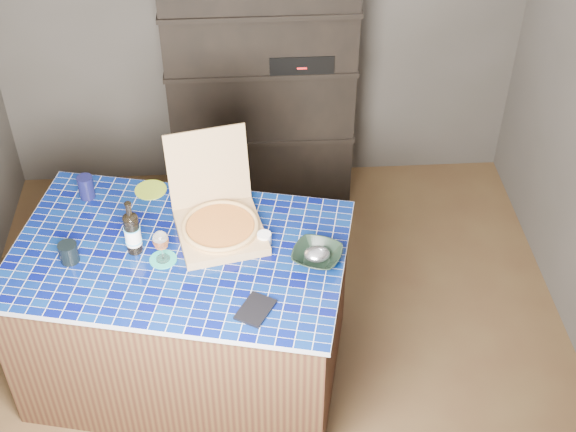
{
  "coord_description": "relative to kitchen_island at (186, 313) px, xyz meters",
  "views": [
    {
      "loc": [
        -0.11,
        -3.01,
        3.63
      ],
      "look_at": [
        0.08,
        0.0,
        1.05
      ],
      "focal_mm": 50.0,
      "sensor_mm": 36.0,
      "label": 1
    }
  ],
  "objects": [
    {
      "name": "white_jar",
      "position": [
        0.43,
        0.03,
        0.48
      ],
      "size": [
        0.07,
        0.07,
        0.06
      ],
      "primitive_type": "cylinder",
      "color": "white",
      "rests_on": "kitchen_island"
    },
    {
      "name": "shelving_unit",
      "position": [
        0.48,
        1.6,
        0.45
      ],
      "size": [
        1.2,
        0.41,
        1.8
      ],
      "color": "black",
      "rests_on": "floor"
    },
    {
      "name": "kitchen_island",
      "position": [
        0.0,
        0.0,
        0.0
      ],
      "size": [
        1.85,
        1.39,
        0.91
      ],
      "rotation": [
        0.0,
        0.0,
        -0.22
      ],
      "color": "#4E361E",
      "rests_on": "floor"
    },
    {
      "name": "wine_glass",
      "position": [
        -0.07,
        -0.06,
        0.58
      ],
      "size": [
        0.08,
        0.08,
        0.18
      ],
      "color": "white",
      "rests_on": "teal_trivet"
    },
    {
      "name": "pizza_box",
      "position": [
        0.21,
        0.13,
        0.52
      ],
      "size": [
        0.52,
        0.59,
        0.46
      ],
      "rotation": [
        0.0,
        0.0,
        0.21
      ],
      "color": "tan",
      "rests_on": "kitchen_island"
    },
    {
      "name": "foil_contents",
      "position": [
        0.68,
        -0.11,
        0.49
      ],
      "size": [
        0.13,
        0.11,
        0.06
      ],
      "primitive_type": "ellipsoid",
      "color": "silver",
      "rests_on": "bowl"
    },
    {
      "name": "dvd_case",
      "position": [
        0.37,
        -0.43,
        0.46
      ],
      "size": [
        0.21,
        0.23,
        0.01
      ],
      "primitive_type": "cube",
      "rotation": [
        0.0,
        0.0,
        -0.53
      ],
      "color": "black",
      "rests_on": "kitchen_island"
    },
    {
      "name": "teal_trivet",
      "position": [
        -0.07,
        -0.06,
        0.46
      ],
      "size": [
        0.14,
        0.14,
        0.01
      ],
      "primitive_type": "cylinder",
      "color": "teal",
      "rests_on": "kitchen_island"
    },
    {
      "name": "navy_cup",
      "position": [
        -0.5,
        0.46,
        0.52
      ],
      "size": [
        0.08,
        0.08,
        0.13
      ],
      "primitive_type": "cylinder",
      "color": "black",
      "rests_on": "kitchen_island"
    },
    {
      "name": "tumbler",
      "position": [
        -0.52,
        -0.04,
        0.51
      ],
      "size": [
        0.09,
        0.09,
        0.1
      ],
      "primitive_type": "cylinder",
      "color": "black",
      "rests_on": "kitchen_island"
    },
    {
      "name": "room",
      "position": [
        0.47,
        0.07,
        0.79
      ],
      "size": [
        3.5,
        3.5,
        3.5
      ],
      "color": "brown",
      "rests_on": "ground"
    },
    {
      "name": "green_trivet",
      "position": [
        -0.17,
        0.49,
        0.46
      ],
      "size": [
        0.17,
        0.17,
        0.01
      ],
      "primitive_type": "cylinder",
      "color": "#8BA824",
      "rests_on": "kitchen_island"
    },
    {
      "name": "bowl",
      "position": [
        0.68,
        -0.11,
        0.48
      ],
      "size": [
        0.32,
        0.32,
        0.06
      ],
      "primitive_type": "imported",
      "rotation": [
        0.0,
        0.0,
        -0.42
      ],
      "color": "black",
      "rests_on": "kitchen_island"
    },
    {
      "name": "mead_bottle",
      "position": [
        -0.21,
        0.02,
        0.57
      ],
      "size": [
        0.08,
        0.08,
        0.31
      ],
      "color": "black",
      "rests_on": "kitchen_island"
    }
  ]
}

